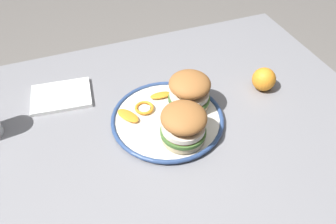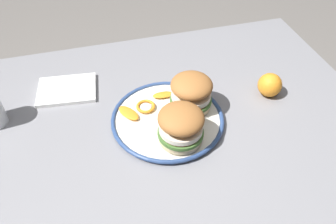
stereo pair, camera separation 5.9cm
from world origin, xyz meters
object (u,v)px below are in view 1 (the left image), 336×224
object	(u,v)px
sandwich_half_right	(183,124)
whole_orange	(264,79)
dining_table	(160,146)
dinner_plate	(168,120)
sandwich_half_left	(189,91)

from	to	relation	value
sandwich_half_right	whole_orange	distance (m)	0.34
dining_table	dinner_plate	xyz separation A→B (m)	(0.02, -0.00, 0.11)
dining_table	whole_orange	bearing A→B (deg)	5.02
sandwich_half_right	whole_orange	bearing A→B (deg)	20.23
dinner_plate	dining_table	bearing A→B (deg)	170.02
dining_table	whole_orange	world-z (taller)	whole_orange
dining_table	sandwich_half_left	bearing A→B (deg)	15.47
sandwich_half_left	sandwich_half_right	size ratio (longest dim) A/B	1.05
sandwich_half_right	whole_orange	world-z (taller)	sandwich_half_right
dining_table	whole_orange	distance (m)	0.37
sandwich_half_left	dinner_plate	bearing A→B (deg)	-157.34
whole_orange	sandwich_half_right	bearing A→B (deg)	-159.77
dinner_plate	sandwich_half_right	xyz separation A→B (m)	(0.01, -0.08, 0.06)
sandwich_half_left	whole_orange	distance (m)	0.25
dinner_plate	sandwich_half_right	size ratio (longest dim) A/B	2.09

